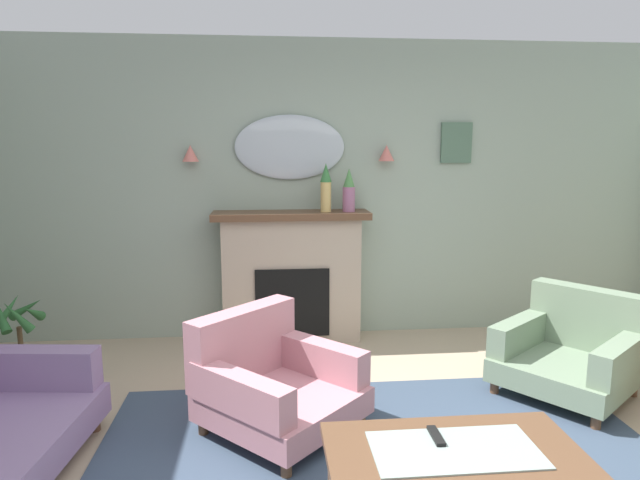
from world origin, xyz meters
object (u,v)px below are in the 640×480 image
at_px(mantel_vase_left, 349,191).
at_px(armchair_beside_couch, 572,350).
at_px(coffee_table, 454,463).
at_px(tv_remote, 436,437).
at_px(wall_sconce_left, 190,153).
at_px(fireplace, 292,278).
at_px(wall_sconce_right, 386,153).
at_px(potted_plant_small_fern, 20,336).
at_px(mantel_vase_right, 326,187).
at_px(framed_picture, 456,143).
at_px(armchair_in_corner, 271,380).
at_px(wall_mirror, 290,147).

distance_m(mantel_vase_left, armchair_beside_couch, 2.13).
distance_m(coffee_table, tv_remote, 0.13).
height_order(mantel_vase_left, wall_sconce_left, wall_sconce_left).
distance_m(fireplace, coffee_table, 2.71).
height_order(wall_sconce_left, wall_sconce_right, same).
bearing_deg(coffee_table, armchair_beside_couch, 46.36).
height_order(fireplace, tv_remote, fireplace).
bearing_deg(potted_plant_small_fern, mantel_vase_right, 11.80).
distance_m(framed_picture, armchair_beside_couch, 2.05).
height_order(wall_sconce_left, armchair_in_corner, wall_sconce_left).
xyz_separation_m(mantel_vase_right, wall_sconce_right, (0.55, 0.12, 0.28)).
height_order(armchair_beside_couch, armchair_in_corner, same).
bearing_deg(armchair_in_corner, potted_plant_small_fern, 152.00).
bearing_deg(coffee_table, mantel_vase_left, 91.74).
relative_size(mantel_vase_left, tv_remote, 2.33).
height_order(mantel_vase_right, wall_sconce_right, wall_sconce_right).
relative_size(fireplace, mantel_vase_right, 3.26).
bearing_deg(armchair_in_corner, mantel_vase_right, 71.89).
bearing_deg(mantel_vase_right, potted_plant_small_fern, -168.20).
height_order(wall_sconce_right, potted_plant_small_fern, wall_sconce_right).
xyz_separation_m(coffee_table, armchair_in_corner, (-0.77, 1.10, -0.08)).
relative_size(wall_sconce_right, framed_picture, 0.39).
bearing_deg(armchair_in_corner, mantel_vase_left, 65.34).
bearing_deg(fireplace, wall_mirror, 90.00).
distance_m(framed_picture, coffee_table, 3.24).
distance_m(wall_sconce_left, tv_remote, 3.21).
relative_size(mantel_vase_left, coffee_table, 0.34).
bearing_deg(wall_sconce_right, armchair_beside_couch, -51.27).
distance_m(wall_sconce_left, potted_plant_small_fern, 1.95).
bearing_deg(armchair_beside_couch, wall_sconce_right, 128.73).
relative_size(wall_sconce_left, armchair_in_corner, 0.12).
distance_m(wall_sconce_right, potted_plant_small_fern, 3.31).
bearing_deg(wall_mirror, armchair_beside_couch, -35.76).
xyz_separation_m(mantel_vase_left, armchair_beside_couch, (1.42, -1.21, -1.03)).
bearing_deg(potted_plant_small_fern, tv_remote, -37.44).
xyz_separation_m(mantel_vase_left, tv_remote, (0.03, -2.51, -0.89)).
relative_size(armchair_beside_couch, potted_plant_small_fern, 1.85).
relative_size(mantel_vase_left, wall_sconce_right, 2.67).
bearing_deg(mantel_vase_left, potted_plant_small_fern, -169.09).
bearing_deg(wall_sconce_left, coffee_table, -62.40).
distance_m(mantel_vase_right, mantel_vase_left, 0.20).
height_order(wall_mirror, armchair_in_corner, wall_mirror).
height_order(framed_picture, armchair_in_corner, framed_picture).
bearing_deg(mantel_vase_right, wall_mirror, 150.46).
relative_size(fireplace, mantel_vase_left, 3.64).
bearing_deg(wall_sconce_left, potted_plant_small_fern, -153.59).
relative_size(tv_remote, potted_plant_small_fern, 0.26).
xyz_separation_m(wall_sconce_right, tv_remote, (-0.32, -2.63, -1.21)).
distance_m(tv_remote, potted_plant_small_fern, 3.31).
xyz_separation_m(framed_picture, potted_plant_small_fern, (-3.60, -0.68, -1.46)).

